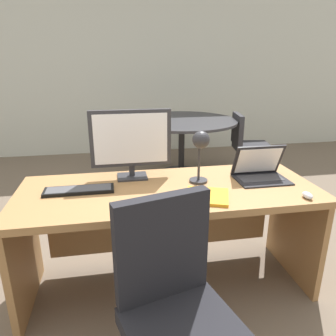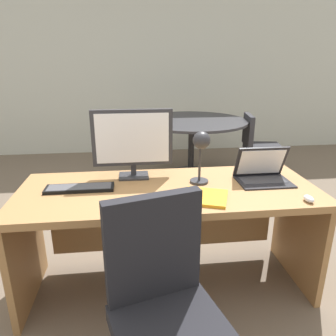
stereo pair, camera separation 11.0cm
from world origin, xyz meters
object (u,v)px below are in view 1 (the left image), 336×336
Objects in this scene: desk at (168,212)px; keyboard at (79,190)px; laptop at (259,168)px; mouse at (307,195)px; office_chair at (178,330)px; meeting_chair_near at (248,151)px; monitor at (131,140)px; desk_lamp at (201,146)px; meeting_table at (182,134)px; book at (207,196)px.

keyboard reaches higher than desk.
laptop is 0.82× the size of keyboard.
desk is 22.67× the size of mouse.
mouse is 1.05m from office_chair.
keyboard is at bearing -135.24° from meeting_chair_near.
monitor is 0.46m from desk_lamp.
mouse is 0.24× the size of desk_lamp.
keyboard is at bearing -179.09° from desk.
keyboard is at bearing 165.77° from mouse.
mouse is at bearing -70.01° from laptop.
meeting_chair_near reaches higher than desk.
mouse is (1.31, -0.33, 0.01)m from keyboard.
monitor is at bearing 96.51° from office_chair.
desk_lamp is at bearing 148.08° from mouse.
monitor reaches higher than desk_lamp.
office_chair is (-0.86, -0.47, -0.37)m from mouse.
monitor is 2.12m from meeting_table.
office_chair is at bearing -60.69° from keyboard.
desk is 1.94× the size of office_chair.
monitor is at bearing 134.56° from book.
keyboard is 1.21× the size of desk_lamp.
laptop is at bearing -88.07° from meeting_table.
desk is 1.31× the size of meeting_table.
desk is 5.49× the size of laptop.
keyboard is 1.33× the size of book.
desk_lamp is (0.21, 0.00, 0.44)m from desk.
keyboard is 0.29× the size of meeting_table.
mouse is 0.10× the size of meeting_chair_near.
meeting_chair_near is (0.68, 2.31, -0.41)m from mouse.
desk is at bearing 129.85° from book.
desk_lamp is 2.41m from meeting_chair_near.
book is at bearing -16.54° from keyboard.
meeting_table reaches higher than keyboard.
monitor is at bearing 169.01° from laptop.
laptop is 1.18m from office_chair.
mouse is at bearing -31.92° from desk_lamp.
monitor is at bearing 156.96° from desk_lamp.
mouse is 0.09× the size of office_chair.
meeting_chair_near is at bearing 47.13° from monitor.
desk is 5.41× the size of desk_lamp.
laptop is 1.08× the size of book.
office_chair is at bearing -116.69° from book.
meeting_chair_near is (0.88, -0.14, -0.25)m from meeting_table.
desk is 0.68m from laptop.
laptop reaches higher than meeting_chair_near.
desk is 2.45m from meeting_chair_near.
office_chair reaches higher than meeting_table.
book is (0.41, -0.41, -0.25)m from monitor.
desk is at bearing -40.46° from monitor.
book is 0.33× the size of office_chair.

